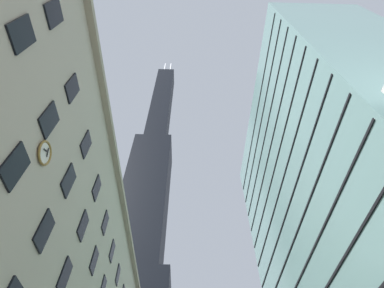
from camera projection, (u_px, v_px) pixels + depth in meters
dark_skyscraper at (140, 230)px, 105.84m from camera, size 24.55×24.55×225.53m
glass_office_midrise at (341, 209)px, 40.59m from camera, size 15.69×41.14×57.59m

